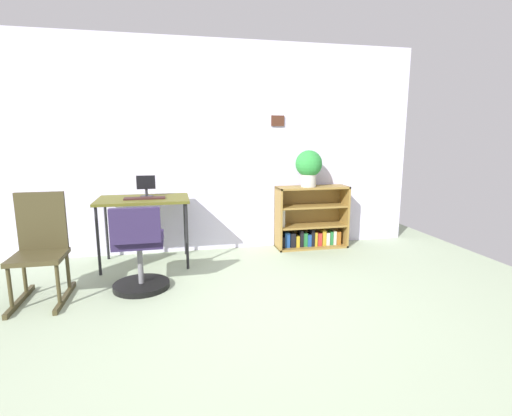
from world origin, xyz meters
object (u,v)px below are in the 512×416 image
at_px(desk, 144,204).
at_px(rocking_chair, 41,247).
at_px(bookshelf_low, 310,221).
at_px(office_chair, 139,254).
at_px(potted_plant_on_shelf, 309,166).
at_px(monitor, 146,186).
at_px(keyboard, 145,198).

height_order(desk, rocking_chair, rocking_chair).
bearing_deg(bookshelf_low, office_chair, -153.11).
relative_size(office_chair, potted_plant_on_shelf, 1.80).
height_order(monitor, potted_plant_on_shelf, potted_plant_on_shelf).
xyz_separation_m(keyboard, rocking_chair, (-0.84, -0.70, -0.29)).
bearing_deg(desk, rocking_chair, -137.17).
bearing_deg(desk, monitor, 70.16).
xyz_separation_m(monitor, potted_plant_on_shelf, (1.94, 0.12, 0.18)).
height_order(desk, office_chair, office_chair).
bearing_deg(monitor, keyboard, -93.95).
relative_size(monitor, potted_plant_on_shelf, 0.53).
xyz_separation_m(office_chair, bookshelf_low, (2.04, 1.03, -0.01)).
bearing_deg(monitor, desk, -109.84).
xyz_separation_m(office_chair, rocking_chair, (-0.82, 0.01, 0.11)).
bearing_deg(potted_plant_on_shelf, keyboard, -172.11).
distance_m(monitor, keyboard, 0.19).
distance_m(monitor, potted_plant_on_shelf, 1.96).
distance_m(bookshelf_low, potted_plant_on_shelf, 0.72).
bearing_deg(rocking_chair, potted_plant_on_shelf, 19.08).
relative_size(office_chair, bookshelf_low, 0.90).
distance_m(monitor, bookshelf_low, 2.07).
bearing_deg(desk, office_chair, -90.43).
bearing_deg(bookshelf_low, rocking_chair, -160.32).
bearing_deg(bookshelf_low, keyboard, -170.86).
xyz_separation_m(monitor, bookshelf_low, (2.00, 0.17, -0.53)).
bearing_deg(potted_plant_on_shelf, rocking_chair, -160.92).
bearing_deg(office_chair, rocking_chair, 179.15).
distance_m(keyboard, bookshelf_low, 2.08).
height_order(bookshelf_low, potted_plant_on_shelf, potted_plant_on_shelf).
bearing_deg(potted_plant_on_shelf, monitor, -176.48).
xyz_separation_m(desk, keyboard, (0.02, -0.07, 0.07)).
relative_size(rocking_chair, potted_plant_on_shelf, 2.06).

